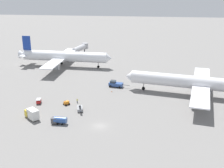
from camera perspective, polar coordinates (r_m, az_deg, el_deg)
ground_plane at (r=90.95m, az=-2.45°, el=-8.33°), size 600.00×600.00×0.00m
airliner_at_gate_left at (r=154.00m, az=-9.51°, el=5.41°), size 50.47×43.56×15.70m
airliner_being_pushed at (r=116.98m, az=16.32°, el=0.23°), size 55.71×47.15×15.23m
pushback_tug at (r=123.07m, az=0.70°, el=0.02°), size 9.17×3.97×2.99m
gse_baggage_cart_near_cluster at (r=110.00m, az=-14.32°, el=-3.31°), size 2.11×3.00×1.71m
gse_belt_loader_portside at (r=101.48m, az=-6.39°, el=-4.81°), size 2.75×5.07×3.02m
gse_gpu_cart_small at (r=106.68m, az=-9.01°, el=-3.70°), size 2.58×2.64×1.90m
gse_fuel_bowser_stubby at (r=93.11m, az=-10.49°, el=-7.04°), size 4.97×2.15×2.40m
gse_catering_truck_tall at (r=98.33m, az=-15.59°, el=-5.69°), size 6.01×5.61×3.50m
ground_crew_ramp_agent_by_cones at (r=107.90m, az=-6.92°, el=-3.29°), size 0.50×0.36×1.61m
traffic_cone_nose_right at (r=117.56m, az=-0.04°, el=-1.46°), size 0.44×0.44×0.60m
jet_bridge at (r=178.65m, az=-6.13°, el=7.18°), size 7.00×16.57×6.12m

